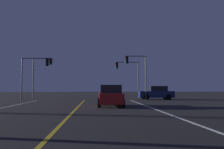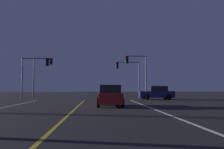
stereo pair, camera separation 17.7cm
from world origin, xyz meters
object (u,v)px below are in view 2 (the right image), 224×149
at_px(car_crossing_side, 157,93).
at_px(traffic_light_far_left, 43,68).
at_px(traffic_light_near_right, 136,67).
at_px(traffic_light_far_right, 127,71).
at_px(car_ahead_far, 110,96).
at_px(traffic_light_near_left, 36,69).

relative_size(car_crossing_side, traffic_light_far_left, 0.76).
xyz_separation_m(traffic_light_near_right, traffic_light_far_right, (-0.43, 5.50, -0.10)).
relative_size(car_ahead_far, traffic_light_far_right, 0.83).
relative_size(car_crossing_side, traffic_light_near_right, 0.80).
xyz_separation_m(car_crossing_side, traffic_light_near_left, (-14.77, -0.96, 2.94)).
height_order(traffic_light_near_left, traffic_light_far_right, traffic_light_far_right).
bearing_deg(traffic_light_near_left, car_ahead_far, -51.70).
xyz_separation_m(car_ahead_far, traffic_light_near_left, (-8.35, 10.57, 2.94)).
height_order(car_crossing_side, traffic_light_near_right, traffic_light_near_right).
height_order(car_ahead_far, traffic_light_far_left, traffic_light_far_left).
height_order(traffic_light_near_right, traffic_light_far_left, traffic_light_far_left).
bearing_deg(car_crossing_side, traffic_light_near_left, 3.73).
distance_m(traffic_light_far_right, traffic_light_far_left, 11.96).
bearing_deg(traffic_light_far_right, car_ahead_far, 78.56).
bearing_deg(traffic_light_near_right, traffic_light_near_left, 0.00).
bearing_deg(traffic_light_far_left, car_ahead_far, -61.56).
relative_size(traffic_light_near_right, traffic_light_far_right, 1.04).
bearing_deg(traffic_light_near_right, car_ahead_far, 70.80).
bearing_deg(car_crossing_side, traffic_light_far_left, -16.71).
height_order(car_crossing_side, traffic_light_far_left, traffic_light_far_left).
bearing_deg(car_ahead_far, car_crossing_side, -29.09).
xyz_separation_m(car_ahead_far, car_crossing_side, (6.42, 11.53, 0.00)).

